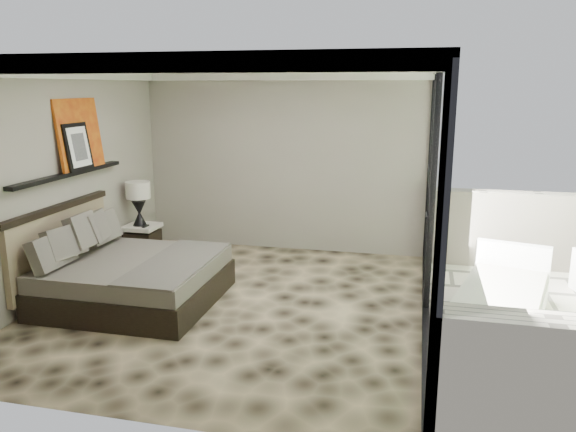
% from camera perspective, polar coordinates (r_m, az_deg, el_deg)
% --- Properties ---
extents(floor, '(5.00, 5.00, 0.00)m').
position_cam_1_polar(floor, '(6.90, -5.42, -8.91)').
color(floor, black).
rests_on(floor, ground).
extents(ceiling, '(4.50, 5.00, 0.02)m').
position_cam_1_polar(ceiling, '(6.41, -5.97, 14.91)').
color(ceiling, silver).
rests_on(ceiling, back_wall).
extents(back_wall, '(4.50, 0.02, 2.80)m').
position_cam_1_polar(back_wall, '(8.87, -0.46, 5.45)').
color(back_wall, gray).
rests_on(back_wall, floor).
extents(left_wall, '(0.02, 5.00, 2.80)m').
position_cam_1_polar(left_wall, '(7.54, -22.04, 3.13)').
color(left_wall, gray).
rests_on(left_wall, floor).
extents(glass_wall, '(0.08, 5.00, 2.80)m').
position_cam_1_polar(glass_wall, '(6.17, 14.52, 1.65)').
color(glass_wall, white).
rests_on(glass_wall, floor).
extents(terrace_slab, '(3.00, 5.00, 0.12)m').
position_cam_1_polar(terrace_slab, '(6.81, 26.75, -11.20)').
color(terrace_slab, beige).
rests_on(terrace_slab, ground).
extents(picture_ledge, '(0.12, 2.20, 0.05)m').
position_cam_1_polar(picture_ledge, '(7.57, -21.30, 4.00)').
color(picture_ledge, black).
rests_on(picture_ledge, left_wall).
extents(bed, '(2.00, 1.94, 1.10)m').
position_cam_1_polar(bed, '(7.15, -16.07, -5.79)').
color(bed, black).
rests_on(bed, floor).
extents(nightstand, '(0.63, 0.63, 0.48)m').
position_cam_1_polar(nightstand, '(8.87, -14.54, -2.63)').
color(nightstand, black).
rests_on(nightstand, floor).
extents(table_lamp, '(0.37, 0.37, 0.67)m').
position_cam_1_polar(table_lamp, '(8.69, -14.95, 1.81)').
color(table_lamp, black).
rests_on(table_lamp, nightstand).
extents(abstract_canvas, '(0.13, 0.90, 0.90)m').
position_cam_1_polar(abstract_canvas, '(7.77, -20.45, 7.82)').
color(abstract_canvas, '#C14C10').
rests_on(abstract_canvas, picture_ledge).
extents(framed_print, '(0.11, 0.50, 0.60)m').
position_cam_1_polar(framed_print, '(7.64, -20.57, 6.60)').
color(framed_print, black).
rests_on(framed_print, picture_ledge).
extents(lounger, '(1.30, 1.92, 0.69)m').
position_cam_1_polar(lounger, '(6.88, 20.90, -7.93)').
color(lounger, white).
rests_on(lounger, terrace_slab).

